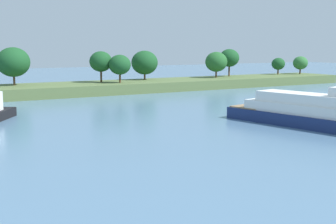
{
  "coord_description": "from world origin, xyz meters",
  "views": [
    {
      "loc": [
        -33.56,
        -15.84,
        9.97
      ],
      "look_at": [
        -3.92,
        36.02,
        1.2
      ],
      "focal_mm": 47.3,
      "sensor_mm": 36.0,
      "label": 1
    }
  ],
  "objects": [
    {
      "name": "treeline_island",
      "position": [
        21.81,
        76.73,
        2.61
      ],
      "size": [
        90.83,
        14.62,
        9.98
      ],
      "color": "#566B3D",
      "rests_on": "ground"
    },
    {
      "name": "white_riverboat",
      "position": [
        9.64,
        22.2,
        1.8
      ],
      "size": [
        10.17,
        25.55,
        6.66
      ],
      "color": "navy",
      "rests_on": "ground"
    }
  ]
}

